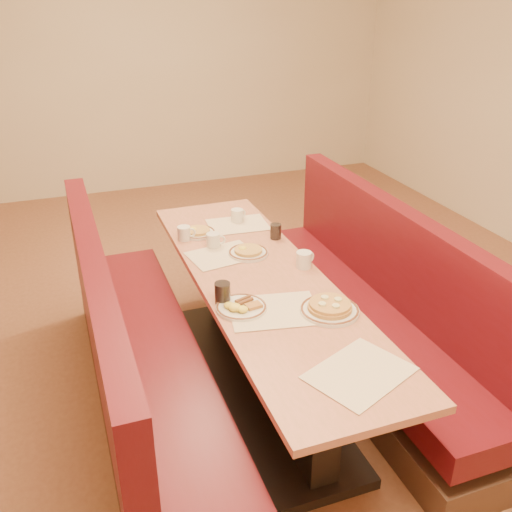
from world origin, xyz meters
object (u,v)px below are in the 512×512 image
object	(u,v)px
coffee_mug_a	(304,259)
coffee_mug_d	(185,233)
pancake_plate	(330,308)
booth_left	(137,363)
coffee_mug_c	(238,215)
soda_tumbler_near	(223,293)
coffee_mug_b	(214,240)
eggs_plate	(241,307)
booth_right	(370,315)
diner_table	(262,335)
soda_tumbler_mid	(276,231)

from	to	relation	value
coffee_mug_a	coffee_mug_d	xyz separation A→B (m)	(-0.56, 0.62, -0.00)
pancake_plate	booth_left	bearing A→B (deg)	154.17
coffee_mug_c	soda_tumbler_near	size ratio (longest dim) A/B	1.03
coffee_mug_b	coffee_mug_d	distance (m)	0.23
pancake_plate	soda_tumbler_near	world-z (taller)	soda_tumbler_near
pancake_plate	coffee_mug_a	size ratio (longest dim) A/B	2.40
pancake_plate	coffee_mug_b	size ratio (longest dim) A/B	2.46
pancake_plate	eggs_plate	world-z (taller)	pancake_plate
eggs_plate	coffee_mug_a	world-z (taller)	coffee_mug_a
coffee_mug_a	coffee_mug_b	distance (m)	0.61
eggs_plate	soda_tumbler_near	size ratio (longest dim) A/B	2.29
soda_tumbler_near	booth_right	bearing A→B (deg)	9.57
diner_table	eggs_plate	xyz separation A→B (m)	(-0.21, -0.27, 0.39)
pancake_plate	soda_tumbler_near	distance (m)	0.55
soda_tumbler_near	eggs_plate	bearing A→B (deg)	-56.89
soda_tumbler_near	soda_tumbler_mid	distance (m)	0.87
coffee_mug_d	soda_tumbler_mid	xyz separation A→B (m)	(0.56, -0.18, 0.00)
diner_table	soda_tumbler_mid	distance (m)	0.71
booth_left	pancake_plate	xyz separation A→B (m)	(0.93, -0.45, 0.41)
diner_table	coffee_mug_a	world-z (taller)	coffee_mug_a
eggs_plate	soda_tumbler_near	world-z (taller)	soda_tumbler_near
booth_left	eggs_plate	distance (m)	0.71
eggs_plate	coffee_mug_d	distance (m)	0.95
pancake_plate	eggs_plate	distance (m)	0.45
booth_left	coffee_mug_b	world-z (taller)	booth_left
diner_table	coffee_mug_d	xyz separation A→B (m)	(-0.28, 0.67, 0.42)
booth_right	coffee_mug_c	distance (m)	1.12
booth_left	pancake_plate	distance (m)	1.11
pancake_plate	eggs_plate	xyz separation A→B (m)	(-0.41, 0.18, -0.01)
pancake_plate	coffee_mug_a	distance (m)	0.51
pancake_plate	soda_tumbler_near	size ratio (longest dim) A/B	2.63
coffee_mug_b	soda_tumbler_mid	world-z (taller)	soda_tumbler_mid
booth_right	coffee_mug_d	size ratio (longest dim) A/B	21.03
eggs_plate	soda_tumbler_mid	bearing A→B (deg)	57.09
diner_table	coffee_mug_c	world-z (taller)	coffee_mug_c
coffee_mug_d	booth_right	bearing A→B (deg)	-24.62
pancake_plate	booth_right	bearing A→B (deg)	39.91
booth_left	soda_tumbler_near	distance (m)	0.66
pancake_plate	coffee_mug_b	distance (m)	1.00
diner_table	eggs_plate	size ratio (longest dim) A/B	9.64
booth_left	pancake_plate	world-z (taller)	booth_left
booth_right	coffee_mug_c	xyz separation A→B (m)	(-0.59, 0.85, 0.44)
coffee_mug_d	soda_tumbler_near	distance (m)	0.85
eggs_plate	coffee_mug_d	world-z (taller)	coffee_mug_d
booth_right	coffee_mug_d	xyz separation A→B (m)	(-1.01, 0.67, 0.44)
eggs_plate	coffee_mug_a	bearing A→B (deg)	33.29
eggs_plate	diner_table	bearing A→B (deg)	51.69
booth_right	coffee_mug_b	size ratio (longest dim) A/B	20.68
booth_left	pancake_plate	bearing A→B (deg)	-25.83
coffee_mug_c	soda_tumbler_mid	world-z (taller)	soda_tumbler_mid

